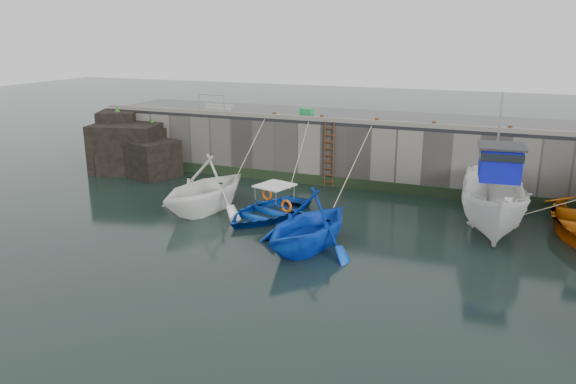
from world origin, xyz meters
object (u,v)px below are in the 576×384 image
at_px(bollard_c, 377,121).
at_px(bollard_d, 434,124).
at_px(boat_near_blue, 267,216).
at_px(boat_near_blacktrim, 309,248).
at_px(boat_near_white, 206,210).
at_px(bollard_e, 510,129).
at_px(ladder, 329,155).
at_px(bollard_a, 274,115).
at_px(bollard_b, 322,118).
at_px(boat_far_white, 494,203).
at_px(fish_crate, 307,111).

distance_m(bollard_c, bollard_d, 2.60).
xyz_separation_m(boat_near_blue, boat_near_blacktrim, (2.79, -2.68, 0.00)).
xyz_separation_m(boat_near_white, bollard_e, (11.65, 5.89, 3.30)).
bearing_deg(boat_near_white, boat_near_blacktrim, -14.16).
bearing_deg(ladder, boat_near_blue, -99.83).
bearing_deg(bollard_e, bollard_c, 180.00).
relative_size(bollard_a, bollard_b, 1.00).
relative_size(ladder, bollard_a, 11.43).
bearing_deg(boat_near_blacktrim, bollard_c, 101.41).
height_order(ladder, boat_near_blacktrim, ladder).
bearing_deg(bollard_e, bollard_d, 180.00).
relative_size(boat_near_blue, bollard_d, 15.92).
bearing_deg(boat_near_blue, boat_near_white, -158.64).
xyz_separation_m(boat_far_white, bollard_d, (-2.94, 3.80, 2.26)).
distance_m(fish_crate, bollard_c, 4.46).
bearing_deg(boat_near_white, boat_near_blue, 14.87).
height_order(boat_near_blue, bollard_b, bollard_b).
height_order(boat_near_white, bollard_b, bollard_b).
bearing_deg(fish_crate, bollard_b, -40.39).
height_order(bollard_b, bollard_c, same).
bearing_deg(boat_near_blue, boat_far_white, 28.10).
distance_m(bollard_b, bollard_c, 2.70).
distance_m(boat_near_blue, bollard_a, 6.86).
height_order(boat_near_blacktrim, bollard_d, bollard_d).
relative_size(boat_near_blacktrim, bollard_d, 16.41).
bearing_deg(bollard_c, boat_near_blacktrim, -92.29).
distance_m(boat_near_blue, boat_far_white, 8.91).
relative_size(boat_near_white, bollard_d, 18.03).
height_order(boat_near_blue, bollard_c, bollard_c).
xyz_separation_m(ladder, boat_far_white, (7.74, -3.47, -0.55)).
xyz_separation_m(fish_crate, bollard_a, (-1.08, -1.71, -0.02)).
height_order(boat_far_white, fish_crate, boat_far_white).
height_order(boat_near_white, bollard_e, bollard_e).
distance_m(boat_near_white, bollard_d, 10.82).
bearing_deg(boat_near_blacktrim, boat_near_white, 169.92).
relative_size(boat_near_white, bollard_e, 18.03).
bearing_deg(bollard_c, boat_near_white, -134.82).
bearing_deg(bollard_a, boat_near_blacktrim, -59.68).
relative_size(bollard_a, bollard_c, 1.00).
distance_m(boat_near_blacktrim, bollard_b, 9.26).
height_order(fish_crate, bollard_b, fish_crate).
height_order(bollard_c, bollard_d, same).
bearing_deg(bollard_b, bollard_e, 0.00).
height_order(boat_near_white, bollard_c, bollard_c).
relative_size(boat_near_white, boat_near_blacktrim, 1.10).
distance_m(fish_crate, bollard_d, 6.93).
height_order(boat_near_white, fish_crate, fish_crate).
bearing_deg(boat_near_blacktrim, bollard_e, 67.32).
relative_size(boat_near_white, boat_near_blue, 1.13).
xyz_separation_m(bollard_b, bollard_d, (5.30, 0.00, 0.00)).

